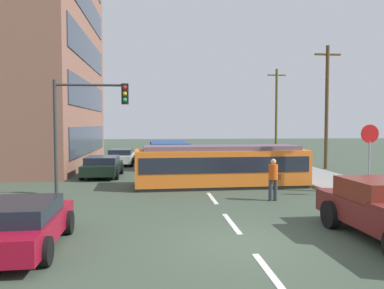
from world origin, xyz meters
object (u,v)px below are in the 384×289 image
object	(u,v)px
city_bus	(169,153)
traffic_light_mast	(86,115)
streetcar_tram	(221,165)
parked_sedan_far	(121,157)
utility_pole_mid	(327,105)
utility_pole_far	(276,110)
parked_sedan_mid	(103,166)
pedestrian_crossing	(273,177)
stop_sign	(370,145)
parked_sedan_near	(21,224)

from	to	relation	value
city_bus	traffic_light_mast	xyz separation A→B (m)	(-3.74, -10.98, 2.38)
streetcar_tram	parked_sedan_far	xyz separation A→B (m)	(-5.73, 10.50, -0.41)
utility_pole_mid	utility_pole_far	world-z (taller)	utility_pole_far
parked_sedan_far	parked_sedan_mid	bearing A→B (deg)	-94.10
parked_sedan_mid	utility_pole_far	bearing A→B (deg)	43.91
pedestrian_crossing	stop_sign	xyz separation A→B (m)	(4.16, 0.32, 1.25)
parked_sedan_far	streetcar_tram	bearing A→B (deg)	-61.36
city_bus	parked_sedan_far	size ratio (longest dim) A/B	1.31
pedestrian_crossing	parked_sedan_far	bearing A→B (deg)	116.96
pedestrian_crossing	traffic_light_mast	xyz separation A→B (m)	(-7.46, 1.24, 2.46)
city_bus	pedestrian_crossing	size ratio (longest dim) A/B	3.17
traffic_light_mast	utility_pole_far	size ratio (longest dim) A/B	0.57
parked_sedan_mid	parked_sedan_far	world-z (taller)	same
streetcar_tram	utility_pole_mid	world-z (taller)	utility_pole_mid
pedestrian_crossing	stop_sign	world-z (taller)	stop_sign
city_bus	traffic_light_mast	world-z (taller)	traffic_light_mast
parked_sedan_near	utility_pole_far	xyz separation A→B (m)	(15.06, 27.16, 3.77)
parked_sedan_near	city_bus	bearing A→B (deg)	76.58
utility_pole_mid	city_bus	bearing A→B (deg)	170.13
pedestrian_crossing	traffic_light_mast	size ratio (longest dim) A/B	0.35
streetcar_tram	parked_sedan_far	world-z (taller)	streetcar_tram
traffic_light_mast	utility_pole_mid	bearing A→B (deg)	32.36
parked_sedan_near	stop_sign	distance (m)	13.35
streetcar_tram	parked_sedan_mid	size ratio (longest dim) A/B	2.06
utility_pole_mid	utility_pole_far	bearing A→B (deg)	88.84
pedestrian_crossing	utility_pole_mid	distance (m)	12.93
parked_sedan_mid	traffic_light_mast	xyz separation A→B (m)	(0.22, -6.40, 2.78)
streetcar_tram	parked_sedan_near	size ratio (longest dim) A/B	2.04
city_bus	pedestrian_crossing	bearing A→B (deg)	-73.08
stop_sign	parked_sedan_mid	bearing A→B (deg)	148.27
parked_sedan_near	traffic_light_mast	size ratio (longest dim) A/B	0.85
streetcar_tram	utility_pole_far	xyz separation A→B (m)	(8.66, 18.26, 3.36)
utility_pole_mid	parked_sedan_far	bearing A→B (deg)	164.92
parked_sedan_near	parked_sedan_mid	size ratio (longest dim) A/B	1.01
parked_sedan_far	traffic_light_mast	xyz separation A→B (m)	(-0.24, -12.94, 2.78)
parked_sedan_near	traffic_light_mast	xyz separation A→B (m)	(0.42, 6.46, 2.78)
streetcar_tram	pedestrian_crossing	world-z (taller)	streetcar_tram
parked_sedan_mid	traffic_light_mast	size ratio (longest dim) A/B	0.84
parked_sedan_near	utility_pole_mid	size ratio (longest dim) A/B	0.49
streetcar_tram	stop_sign	size ratio (longest dim) A/B	2.90
parked_sedan_far	traffic_light_mast	size ratio (longest dim) A/B	0.84
parked_sedan_near	utility_pole_far	bearing A→B (deg)	61.00
streetcar_tram	stop_sign	bearing A→B (deg)	-30.78
pedestrian_crossing	utility_pole_far	distance (m)	23.35
streetcar_tram	traffic_light_mast	size ratio (longest dim) A/B	1.73
pedestrian_crossing	utility_pole_mid	xyz separation A→B (m)	(6.94, 10.37, 3.40)
city_bus	utility_pole_far	bearing A→B (deg)	41.76
city_bus	pedestrian_crossing	world-z (taller)	city_bus
parked_sedan_mid	streetcar_tram	bearing A→B (deg)	-32.57
traffic_light_mast	parked_sedan_mid	bearing A→B (deg)	92.00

